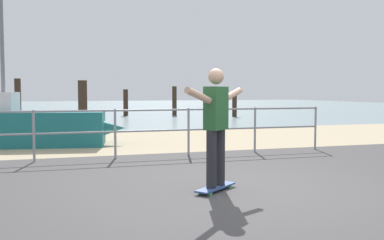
{
  "coord_description": "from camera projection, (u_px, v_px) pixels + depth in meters",
  "views": [
    {
      "loc": [
        -2.56,
        -5.53,
        1.42
      ],
      "look_at": [
        -0.22,
        2.0,
        0.9
      ],
      "focal_mm": 40.85,
      "sensor_mm": 36.0,
      "label": 1
    }
  ],
  "objects": [
    {
      "name": "ground_plane",
      "position": [
        285.0,
        211.0,
        5.17
      ],
      "size": [
        24.0,
        10.0,
        0.04
      ],
      "primitive_type": "cube",
      "color": "#474444",
      "rests_on": "ground"
    },
    {
      "name": "beach_strip",
      "position": [
        149.0,
        140.0,
        12.79
      ],
      "size": [
        24.0,
        6.0,
        0.04
      ],
      "primitive_type": "cube",
      "color": "tan",
      "rests_on": "ground"
    },
    {
      "name": "sea_surface",
      "position": [
        86.0,
        107.0,
        39.47
      ],
      "size": [
        72.0,
        50.0,
        0.04
      ],
      "primitive_type": "cube",
      "color": "#849EA3",
      "rests_on": "ground"
    },
    {
      "name": "railing_fence",
      "position": [
        75.0,
        127.0,
        8.85
      ],
      "size": [
        11.25,
        0.05,
        1.05
      ],
      "color": "gray",
      "rests_on": "ground"
    },
    {
      "name": "sailboat",
      "position": [
        23.0,
        126.0,
        11.19
      ],
      "size": [
        5.06,
        2.08,
        5.29
      ],
      "color": "#19666B",
      "rests_on": "ground"
    },
    {
      "name": "skateboard",
      "position": [
        216.0,
        187.0,
        6.13
      ],
      "size": [
        0.75,
        0.66,
        0.08
      ],
      "color": "#334C8C",
      "rests_on": "ground"
    },
    {
      "name": "skateboarder",
      "position": [
        216.0,
        120.0,
        6.07
      ],
      "size": [
        1.18,
        0.98,
        1.65
      ],
      "color": "#26262B",
      "rests_on": "skateboard"
    },
    {
      "name": "groyne_post_0",
      "position": [
        18.0,
        100.0,
        20.93
      ],
      "size": [
        0.3,
        0.3,
        2.03
      ],
      "primitive_type": "cylinder",
      "color": "#332319",
      "rests_on": "ground"
    },
    {
      "name": "groyne_post_1",
      "position": [
        83.0,
        103.0,
        17.95
      ],
      "size": [
        0.37,
        0.37,
        1.87
      ],
      "primitive_type": "cylinder",
      "color": "#332319",
      "rests_on": "ground"
    },
    {
      "name": "groyne_post_2",
      "position": [
        126.0,
        103.0,
        25.24
      ],
      "size": [
        0.27,
        0.27,
        1.54
      ],
      "primitive_type": "cylinder",
      "color": "#332319",
      "rests_on": "ground"
    },
    {
      "name": "groyne_post_3",
      "position": [
        174.0,
        101.0,
        25.63
      ],
      "size": [
        0.27,
        0.27,
        1.72
      ],
      "primitive_type": "cylinder",
      "color": "#332319",
      "rests_on": "ground"
    },
    {
      "name": "groyne_post_4",
      "position": [
        235.0,
        104.0,
        24.16
      ],
      "size": [
        0.26,
        0.26,
        1.46
      ],
      "primitive_type": "cylinder",
      "color": "#332319",
      "rests_on": "ground"
    }
  ]
}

